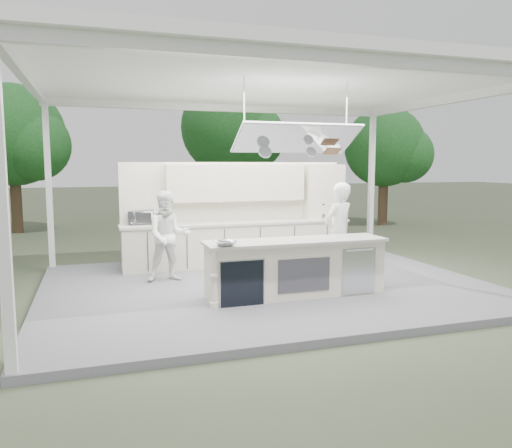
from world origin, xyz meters
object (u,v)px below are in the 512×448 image
object	(u,v)px
demo_island	(295,268)
sous_chef	(168,236)
back_counter	(238,243)
head_chef	(338,232)

from	to	relation	value
demo_island	sous_chef	distance (m)	2.57
demo_island	sous_chef	size ratio (longest dim) A/B	1.81
back_counter	head_chef	xyz separation A→B (m)	(1.34, -2.13, 0.46)
head_chef	back_counter	bearing A→B (deg)	-81.60
head_chef	sous_chef	size ratio (longest dim) A/B	1.09
demo_island	sous_chef	world-z (taller)	sous_chef
sous_chef	head_chef	bearing A→B (deg)	-18.33
back_counter	sous_chef	world-z (taller)	sous_chef
head_chef	sous_chef	world-z (taller)	head_chef
back_counter	sous_chef	distance (m)	2.04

